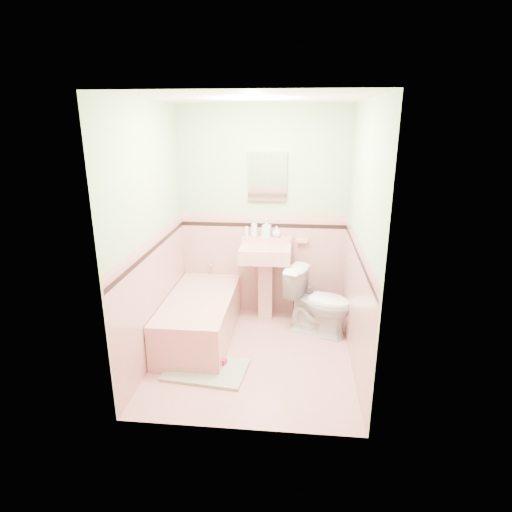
# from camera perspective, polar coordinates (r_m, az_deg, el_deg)

# --- Properties ---
(floor) EXTENTS (2.20, 2.20, 0.00)m
(floor) POSITION_cam_1_polar(r_m,az_deg,el_deg) (4.49, -0.33, -13.24)
(floor) COLOR #D7928C
(floor) RESTS_ON ground
(ceiling) EXTENTS (2.20, 2.20, 0.00)m
(ceiling) POSITION_cam_1_polar(r_m,az_deg,el_deg) (3.85, -0.40, 20.57)
(ceiling) COLOR white
(ceiling) RESTS_ON ground
(wall_back) EXTENTS (2.50, 0.00, 2.50)m
(wall_back) POSITION_cam_1_polar(r_m,az_deg,el_deg) (5.05, 0.96, 5.65)
(wall_back) COLOR beige
(wall_back) RESTS_ON ground
(wall_front) EXTENTS (2.50, 0.00, 2.50)m
(wall_front) POSITION_cam_1_polar(r_m,az_deg,el_deg) (2.95, -2.61, -3.38)
(wall_front) COLOR beige
(wall_front) RESTS_ON ground
(wall_left) EXTENTS (0.00, 2.50, 2.50)m
(wall_left) POSITION_cam_1_polar(r_m,az_deg,el_deg) (4.21, -14.04, 2.62)
(wall_left) COLOR beige
(wall_left) RESTS_ON ground
(wall_right) EXTENTS (0.00, 2.50, 2.50)m
(wall_right) POSITION_cam_1_polar(r_m,az_deg,el_deg) (4.01, 14.00, 1.87)
(wall_right) COLOR beige
(wall_right) RESTS_ON ground
(wainscot_back) EXTENTS (2.00, 0.00, 2.00)m
(wainscot_back) POSITION_cam_1_polar(r_m,az_deg,el_deg) (5.22, 0.92, -1.37)
(wainscot_back) COLOR #D99791
(wainscot_back) RESTS_ON ground
(wainscot_front) EXTENTS (2.00, 0.00, 2.00)m
(wainscot_front) POSITION_cam_1_polar(r_m,az_deg,el_deg) (3.25, -2.42, -14.04)
(wainscot_front) COLOR #D99791
(wainscot_front) RESTS_ON ground
(wainscot_left) EXTENTS (0.00, 2.20, 2.20)m
(wainscot_left) POSITION_cam_1_polar(r_m,az_deg,el_deg) (4.42, -13.26, -5.55)
(wainscot_left) COLOR #D99791
(wainscot_left) RESTS_ON ground
(wainscot_right) EXTENTS (0.00, 2.20, 2.20)m
(wainscot_right) POSITION_cam_1_polar(r_m,az_deg,el_deg) (4.23, 13.18, -6.61)
(wainscot_right) COLOR #D99791
(wainscot_right) RESTS_ON ground
(accent_back) EXTENTS (2.00, 0.00, 2.00)m
(accent_back) POSITION_cam_1_polar(r_m,az_deg,el_deg) (5.06, 0.94, 4.17)
(accent_back) COLOR black
(accent_back) RESTS_ON ground
(accent_front) EXTENTS (2.00, 0.00, 2.00)m
(accent_front) POSITION_cam_1_polar(r_m,az_deg,el_deg) (3.02, -2.53, -5.56)
(accent_front) COLOR black
(accent_front) RESTS_ON ground
(accent_left) EXTENTS (0.00, 2.20, 2.20)m
(accent_left) POSITION_cam_1_polar(r_m,az_deg,el_deg) (4.24, -13.68, 0.92)
(accent_left) COLOR black
(accent_left) RESTS_ON ground
(accent_right) EXTENTS (0.00, 2.20, 2.20)m
(accent_right) POSITION_cam_1_polar(r_m,az_deg,el_deg) (4.05, 13.61, 0.11)
(accent_right) COLOR black
(accent_right) RESTS_ON ground
(cap_back) EXTENTS (2.00, 0.00, 2.00)m
(cap_back) POSITION_cam_1_polar(r_m,az_deg,el_deg) (5.04, 0.95, 5.27)
(cap_back) COLOR #D78383
(cap_back) RESTS_ON ground
(cap_front) EXTENTS (2.00, 0.00, 2.00)m
(cap_front) POSITION_cam_1_polar(r_m,az_deg,el_deg) (2.98, -2.56, -3.80)
(cap_front) COLOR #D78383
(cap_front) RESTS_ON ground
(cap_left) EXTENTS (0.00, 2.20, 2.20)m
(cap_left) POSITION_cam_1_polar(r_m,az_deg,el_deg) (4.21, -13.77, 2.22)
(cap_left) COLOR #D78383
(cap_left) RESTS_ON ground
(cap_right) EXTENTS (0.00, 2.20, 2.20)m
(cap_right) POSITION_cam_1_polar(r_m,az_deg,el_deg) (4.02, 13.72, 1.47)
(cap_right) COLOR #D78383
(cap_right) RESTS_ON ground
(bathtub) EXTENTS (0.70, 1.50, 0.45)m
(bathtub) POSITION_cam_1_polar(r_m,az_deg,el_deg) (4.76, -7.55, -8.38)
(bathtub) COLOR #D1908B
(bathtub) RESTS_ON floor
(tub_faucet) EXTENTS (0.04, 0.12, 0.04)m
(tub_faucet) POSITION_cam_1_polar(r_m,az_deg,el_deg) (5.26, -5.97, -0.97)
(tub_faucet) COLOR silver
(tub_faucet) RESTS_ON wall_back
(sink) EXTENTS (0.59, 0.48, 0.93)m
(sink) POSITION_cam_1_polar(r_m,az_deg,el_deg) (5.05, 1.26, -3.70)
(sink) COLOR #D1908B
(sink) RESTS_ON floor
(sink_faucet) EXTENTS (0.02, 0.02, 0.10)m
(sink_faucet) POSITION_cam_1_polar(r_m,az_deg,el_deg) (5.02, 1.42, 2.05)
(sink_faucet) COLOR silver
(sink_faucet) RESTS_ON sink
(medicine_cabinet) EXTENTS (0.45, 0.04, 0.56)m
(medicine_cabinet) POSITION_cam_1_polar(r_m,az_deg,el_deg) (4.94, 1.55, 10.67)
(medicine_cabinet) COLOR white
(medicine_cabinet) RESTS_ON wall_back
(soap_dish) EXTENTS (0.13, 0.08, 0.04)m
(soap_dish) POSITION_cam_1_polar(r_m,az_deg,el_deg) (5.07, 6.21, 2.10)
(soap_dish) COLOR #D1908B
(soap_dish) RESTS_ON wall_back
(soap_bottle_left) EXTENTS (0.11, 0.11, 0.21)m
(soap_bottle_left) POSITION_cam_1_polar(r_m,az_deg,el_deg) (5.04, -0.24, 3.83)
(soap_bottle_left) COLOR #B2B2B2
(soap_bottle_left) RESTS_ON sink
(soap_bottle_mid) EXTENTS (0.11, 0.11, 0.21)m
(soap_bottle_mid) POSITION_cam_1_polar(r_m,az_deg,el_deg) (5.02, 1.43, 3.79)
(soap_bottle_mid) COLOR #B2B2B2
(soap_bottle_mid) RESTS_ON sink
(soap_bottle_right) EXTENTS (0.11, 0.11, 0.13)m
(soap_bottle_right) POSITION_cam_1_polar(r_m,az_deg,el_deg) (5.03, 2.79, 3.30)
(soap_bottle_right) COLOR #B2B2B2
(soap_bottle_right) RESTS_ON sink
(tube) EXTENTS (0.05, 0.05, 0.12)m
(tube) POSITION_cam_1_polar(r_m,az_deg,el_deg) (5.06, -1.26, 3.34)
(tube) COLOR white
(tube) RESTS_ON sink
(toilet) EXTENTS (0.84, 0.67, 0.75)m
(toilet) POSITION_cam_1_polar(r_m,az_deg,el_deg) (4.82, 8.51, -6.13)
(toilet) COLOR white
(toilet) RESTS_ON floor
(bucket) EXTENTS (0.28, 0.28, 0.28)m
(bucket) POSITION_cam_1_polar(r_m,az_deg,el_deg) (5.23, 6.47, -6.88)
(bucket) COLOR #1425AE
(bucket) RESTS_ON floor
(bath_mat) EXTENTS (0.82, 0.59, 0.03)m
(bath_mat) POSITION_cam_1_polar(r_m,az_deg,el_deg) (4.26, -6.74, -15.00)
(bath_mat) COLOR #93A085
(bath_mat) RESTS_ON floor
(shoe) EXTENTS (0.15, 0.11, 0.06)m
(shoe) POSITION_cam_1_polar(r_m,az_deg,el_deg) (4.31, -4.97, -13.87)
(shoe) COLOR #BF1E59
(shoe) RESTS_ON bath_mat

